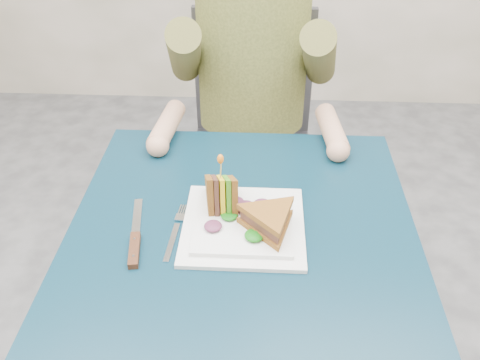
# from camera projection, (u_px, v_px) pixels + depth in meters

# --- Properties ---
(table) EXTENTS (0.75, 0.75, 0.73)m
(table) POSITION_uv_depth(u_px,v_px,m) (243.00, 247.00, 1.16)
(table) COLOR #08212F
(table) RESTS_ON ground
(chair) EXTENTS (0.42, 0.40, 0.93)m
(chair) POSITION_uv_depth(u_px,v_px,m) (252.00, 125.00, 1.82)
(chair) COLOR #47474C
(chair) RESTS_ON ground
(diner) EXTENTS (0.54, 0.59, 0.74)m
(diner) POSITION_uv_depth(u_px,v_px,m) (253.00, 35.00, 1.51)
(diner) COLOR brown
(diner) RESTS_ON chair
(plate) EXTENTS (0.26, 0.26, 0.02)m
(plate) POSITION_uv_depth(u_px,v_px,m) (243.00, 224.00, 1.09)
(plate) COLOR white
(plate) RESTS_ON table
(sandwich_flat) EXTENTS (0.20, 0.20, 0.05)m
(sandwich_flat) POSITION_uv_depth(u_px,v_px,m) (270.00, 220.00, 1.05)
(sandwich_flat) COLOR brown
(sandwich_flat) RESTS_ON plate
(sandwich_upright) EXTENTS (0.09, 0.15, 0.15)m
(sandwich_upright) POSITION_uv_depth(u_px,v_px,m) (221.00, 194.00, 1.10)
(sandwich_upright) COLOR brown
(sandwich_upright) RESTS_ON plate
(fork) EXTENTS (0.03, 0.18, 0.01)m
(fork) POSITION_uv_depth(u_px,v_px,m) (175.00, 233.00, 1.08)
(fork) COLOR silver
(fork) RESTS_ON table
(knife) EXTENTS (0.05, 0.22, 0.02)m
(knife) POSITION_uv_depth(u_px,v_px,m) (135.00, 244.00, 1.05)
(knife) COLOR silver
(knife) RESTS_ON table
(toothpick) EXTENTS (0.01, 0.01, 0.06)m
(toothpick) POSITION_uv_depth(u_px,v_px,m) (221.00, 170.00, 1.06)
(toothpick) COLOR tan
(toothpick) RESTS_ON sandwich_upright
(toothpick_frill) EXTENTS (0.01, 0.01, 0.02)m
(toothpick_frill) POSITION_uv_depth(u_px,v_px,m) (220.00, 159.00, 1.05)
(toothpick_frill) COLOR orange
(toothpick_frill) RESTS_ON sandwich_upright
(lettuce_spill) EXTENTS (0.15, 0.13, 0.02)m
(lettuce_spill) POSITION_uv_depth(u_px,v_px,m) (246.00, 214.00, 1.09)
(lettuce_spill) COLOR #337A14
(lettuce_spill) RESTS_ON plate
(onion_ring) EXTENTS (0.04, 0.04, 0.02)m
(onion_ring) POSITION_uv_depth(u_px,v_px,m) (251.00, 214.00, 1.08)
(onion_ring) COLOR #9E4C7A
(onion_ring) RESTS_ON plate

